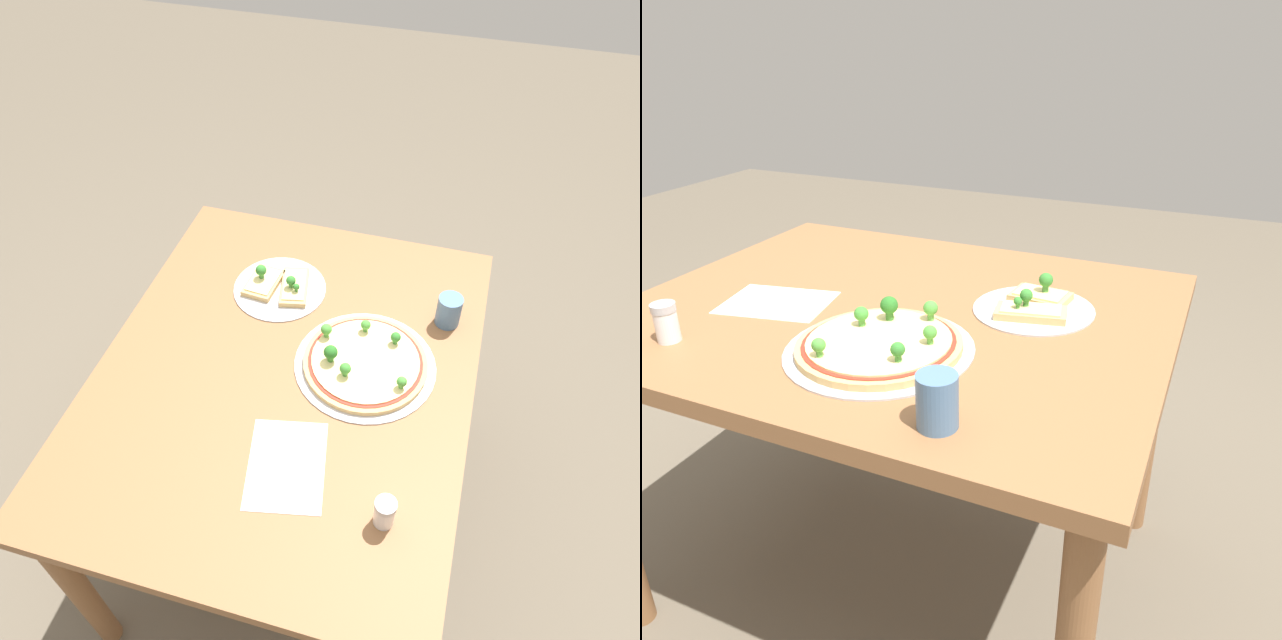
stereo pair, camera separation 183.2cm
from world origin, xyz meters
TOP-DOWN VIEW (x-y plane):
  - ground_plane at (0.00, 0.00)m, footprint 8.00×8.00m
  - dining_table at (0.00, 0.00)m, footprint 1.16×0.93m
  - pizza_tray_whole at (-0.07, 0.19)m, footprint 0.36×0.36m
  - pizza_tray_slice at (-0.28, -0.11)m, footprint 0.26×0.26m
  - drinking_cup at (-0.27, 0.37)m, footprint 0.06×0.06m
  - condiment_shaker at (0.32, 0.32)m, footprint 0.05×0.05m
  - paper_menu at (0.25, 0.08)m, footprint 0.26×0.21m

SIDE VIEW (x-z plane):
  - ground_plane at x=0.00m, z-range 0.00..0.00m
  - dining_table at x=0.00m, z-range 0.28..1.03m
  - paper_menu at x=0.25m, z-range 0.75..0.75m
  - pizza_tray_slice at x=-0.28m, z-range 0.73..0.80m
  - pizza_tray_whole at x=-0.07m, z-range 0.73..0.80m
  - condiment_shaker at x=0.32m, z-range 0.75..0.83m
  - drinking_cup at x=-0.27m, z-range 0.75..0.84m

